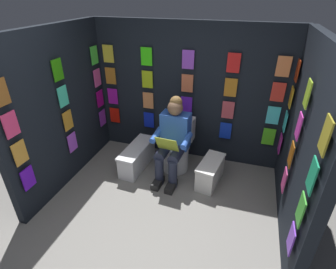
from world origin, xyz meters
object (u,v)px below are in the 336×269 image
object	(u,v)px
comic_longbox_far	(137,157)
person_reading	(173,139)
comic_longbox_near	(210,172)
toilet	(178,148)

from	to	relation	value
comic_longbox_far	person_reading	bearing A→B (deg)	-178.73
comic_longbox_near	comic_longbox_far	xyz separation A→B (m)	(1.13, -0.04, 0.00)
toilet	comic_longbox_near	world-z (taller)	toilet
person_reading	comic_longbox_near	world-z (taller)	person_reading
comic_longbox_far	toilet	bearing A→B (deg)	-157.22
comic_longbox_near	person_reading	bearing A→B (deg)	7.23
toilet	person_reading	world-z (taller)	person_reading
toilet	comic_longbox_far	distance (m)	0.63
toilet	comic_longbox_far	world-z (taller)	toilet
toilet	person_reading	xyz separation A→B (m)	(0.01, 0.23, 0.27)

